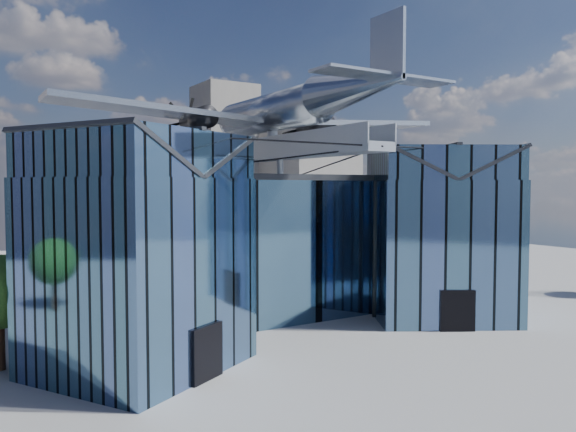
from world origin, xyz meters
TOP-DOWN VIEW (x-y plane):
  - ground_plane at (0.00, 0.00)m, footprint 120.00×120.00m
  - museum at (0.00, 5.82)m, footprint 32.88×24.50m
  - bg_towers at (1.45, 50.49)m, footprint 77.00×24.50m
  - tree_side_e at (28.36, 14.93)m, footprint 3.31×3.31m

SIDE VIEW (x-z plane):
  - ground_plane at x=0.00m, z-range 0.00..0.00m
  - tree_side_e at x=28.36m, z-range 0.84..5.57m
  - museum at x=0.00m, z-range -3.26..14.34m
  - bg_towers at x=1.45m, z-range -2.99..23.01m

